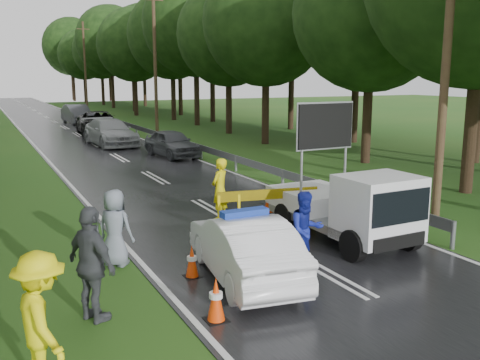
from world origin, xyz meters
TOP-DOWN VIEW (x-y plane):
  - ground at (0.00, 0.00)m, footprint 160.00×160.00m
  - road at (0.00, 30.00)m, footprint 7.00×140.00m
  - guardrail at (3.70, 29.67)m, footprint 0.12×60.06m
  - utility_pole_near at (5.20, 2.00)m, footprint 1.40×0.24m
  - utility_pole_mid at (5.20, 28.00)m, footprint 1.40×0.24m
  - utility_pole_far at (5.20, 54.00)m, footprint 1.40×0.24m
  - police_sedan at (-1.68, 0.52)m, footprint 1.96×4.18m
  - work_truck at (1.79, 1.58)m, footprint 2.03×4.35m
  - barrier at (0.42, 3.27)m, footprint 2.77×0.57m
  - officer at (-0.22, 5.00)m, footprint 0.78×0.73m
  - civilian at (-0.20, 0.50)m, footprint 0.86×0.69m
  - bystander_left at (-5.84, -1.78)m, footprint 0.92×1.34m
  - bystander_mid at (-4.85, -0.05)m, footprint 0.93×1.28m
  - bystander_right at (-3.86, 2.50)m, footprint 0.97×0.98m
  - queue_car_first at (2.60, 17.30)m, footprint 2.08×4.25m
  - queue_car_second at (0.80, 23.30)m, footprint 2.63×5.56m
  - queue_car_third at (1.45, 29.74)m, footprint 3.19×6.07m
  - queue_car_fourth at (1.62, 39.40)m, footprint 2.17×5.10m
  - cone_near_left at (-3.00, -1.01)m, footprint 0.38×0.38m
  - cone_center at (-0.29, 2.00)m, footprint 0.38×0.38m
  - cone_far at (1.40, 5.00)m, footprint 0.33×0.33m
  - cone_left_mid at (-2.63, 1.06)m, footprint 0.33×0.33m
  - cone_right at (2.40, 4.10)m, footprint 0.37×0.37m

SIDE VIEW (x-z plane):
  - ground at x=0.00m, z-range 0.00..0.00m
  - road at x=0.00m, z-range 0.00..0.02m
  - cone_far at x=1.40m, z-range -0.01..0.69m
  - cone_left_mid at x=-2.63m, z-range -0.01..0.69m
  - cone_right at x=2.40m, z-range -0.01..0.78m
  - cone_near_left at x=-3.00m, z-range -0.01..0.78m
  - cone_center at x=-0.29m, z-range -0.01..0.80m
  - guardrail at x=3.70m, z-range 0.20..0.90m
  - police_sedan at x=-1.68m, z-range -0.06..1.40m
  - queue_car_first at x=2.60m, z-range 0.00..1.40m
  - queue_car_second at x=0.80m, z-range 0.00..1.57m
  - queue_car_third at x=1.45m, z-range 0.00..1.63m
  - queue_car_fourth at x=1.62m, z-range 0.00..1.64m
  - civilian at x=-0.20m, z-range 0.00..1.71m
  - bystander_right at x=-3.86m, z-range 0.00..1.71m
  - barrier at x=0.42m, z-range 0.30..1.46m
  - officer at x=-0.22m, z-range 0.00..1.80m
  - work_truck at x=1.79m, z-range -0.78..2.64m
  - bystander_left at x=-5.84m, z-range 0.00..1.90m
  - bystander_mid at x=-4.85m, z-range 0.00..2.01m
  - utility_pole_near at x=5.20m, z-range 0.06..10.06m
  - utility_pole_mid at x=5.20m, z-range 0.06..10.06m
  - utility_pole_far at x=5.20m, z-range 0.06..10.06m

